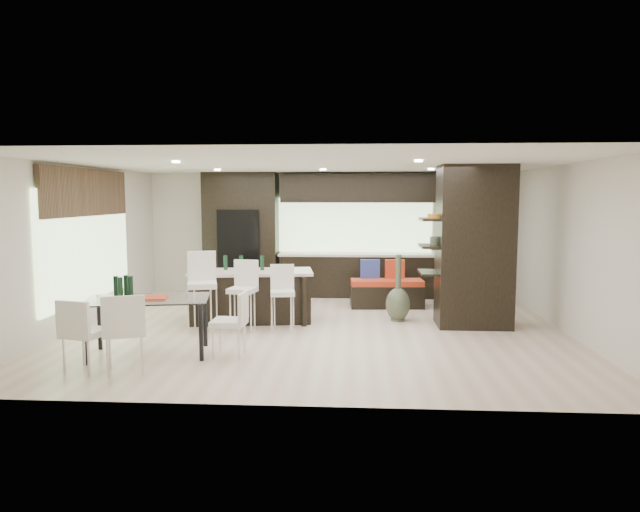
# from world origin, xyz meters

# --- Properties ---
(ground) EXTENTS (8.00, 8.00, 0.00)m
(ground) POSITION_xyz_m (0.00, 0.00, 0.00)
(ground) COLOR beige
(ground) RESTS_ON ground
(back_wall) EXTENTS (8.00, 0.02, 2.70)m
(back_wall) POSITION_xyz_m (0.00, 3.50, 1.35)
(back_wall) COLOR silver
(back_wall) RESTS_ON ground
(left_wall) EXTENTS (0.02, 7.00, 2.70)m
(left_wall) POSITION_xyz_m (-4.00, 0.00, 1.35)
(left_wall) COLOR silver
(left_wall) RESTS_ON ground
(right_wall) EXTENTS (0.02, 7.00, 2.70)m
(right_wall) POSITION_xyz_m (4.00, 0.00, 1.35)
(right_wall) COLOR silver
(right_wall) RESTS_ON ground
(ceiling) EXTENTS (8.00, 7.00, 0.02)m
(ceiling) POSITION_xyz_m (0.00, 0.00, 2.70)
(ceiling) COLOR white
(ceiling) RESTS_ON ground
(window_left) EXTENTS (0.04, 3.20, 1.90)m
(window_left) POSITION_xyz_m (-3.96, 0.20, 1.35)
(window_left) COLOR #B2D199
(window_left) RESTS_ON left_wall
(window_back) EXTENTS (3.40, 0.04, 1.20)m
(window_back) POSITION_xyz_m (0.60, 3.46, 1.55)
(window_back) COLOR #B2D199
(window_back) RESTS_ON back_wall
(stone_accent) EXTENTS (0.08, 3.00, 0.80)m
(stone_accent) POSITION_xyz_m (-3.93, 0.20, 2.25)
(stone_accent) COLOR brown
(stone_accent) RESTS_ON left_wall
(ceiling_spots) EXTENTS (4.00, 3.00, 0.02)m
(ceiling_spots) POSITION_xyz_m (0.00, 0.25, 2.68)
(ceiling_spots) COLOR white
(ceiling_spots) RESTS_ON ceiling
(back_cabinetry) EXTENTS (6.80, 0.68, 2.70)m
(back_cabinetry) POSITION_xyz_m (0.50, 3.17, 1.35)
(back_cabinetry) COLOR black
(back_cabinetry) RESTS_ON ground
(refrigerator) EXTENTS (0.90, 0.68, 1.90)m
(refrigerator) POSITION_xyz_m (-1.90, 3.12, 0.95)
(refrigerator) COLOR black
(refrigerator) RESTS_ON ground
(partition_column) EXTENTS (1.20, 0.80, 2.70)m
(partition_column) POSITION_xyz_m (2.60, 0.40, 1.35)
(partition_column) COLOR black
(partition_column) RESTS_ON ground
(kitchen_island) EXTENTS (2.24, 1.21, 0.89)m
(kitchen_island) POSITION_xyz_m (-1.21, 0.54, 0.44)
(kitchen_island) COLOR black
(kitchen_island) RESTS_ON ground
(stool_left) EXTENTS (0.57, 0.57, 1.04)m
(stool_left) POSITION_xyz_m (-1.86, -0.25, 0.52)
(stool_left) COLOR white
(stool_left) RESTS_ON ground
(stool_mid) EXTENTS (0.47, 0.47, 0.93)m
(stool_mid) POSITION_xyz_m (-1.21, -0.22, 0.46)
(stool_mid) COLOR white
(stool_mid) RESTS_ON ground
(stool_right) EXTENTS (0.44, 0.44, 0.87)m
(stool_right) POSITION_xyz_m (-0.56, -0.21, 0.44)
(stool_right) COLOR white
(stool_right) RESTS_ON ground
(bench) EXTENTS (1.46, 0.64, 0.55)m
(bench) POSITION_xyz_m (1.24, 1.95, 0.27)
(bench) COLOR black
(bench) RESTS_ON ground
(floor_vase) EXTENTS (0.44, 0.44, 1.17)m
(floor_vase) POSITION_xyz_m (1.37, 0.71, 0.58)
(floor_vase) COLOR #46523B
(floor_vase) RESTS_ON ground
(dining_table) EXTENTS (1.79, 1.22, 0.79)m
(dining_table) POSITION_xyz_m (-2.22, -1.70, 0.40)
(dining_table) COLOR white
(dining_table) RESTS_ON ground
(chair_near) EXTENTS (0.65, 0.65, 0.93)m
(chair_near) POSITION_xyz_m (-2.22, -2.49, 0.46)
(chair_near) COLOR white
(chair_near) RESTS_ON ground
(chair_far) EXTENTS (0.56, 0.56, 0.86)m
(chair_far) POSITION_xyz_m (-2.74, -2.47, 0.43)
(chair_far) COLOR white
(chair_far) RESTS_ON ground
(chair_end) EXTENTS (0.46, 0.46, 0.82)m
(chair_end) POSITION_xyz_m (-1.10, -1.70, 0.41)
(chair_end) COLOR white
(chair_end) RESTS_ON ground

